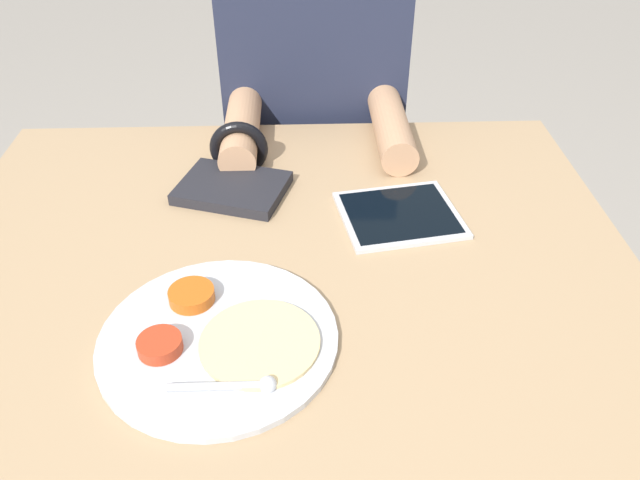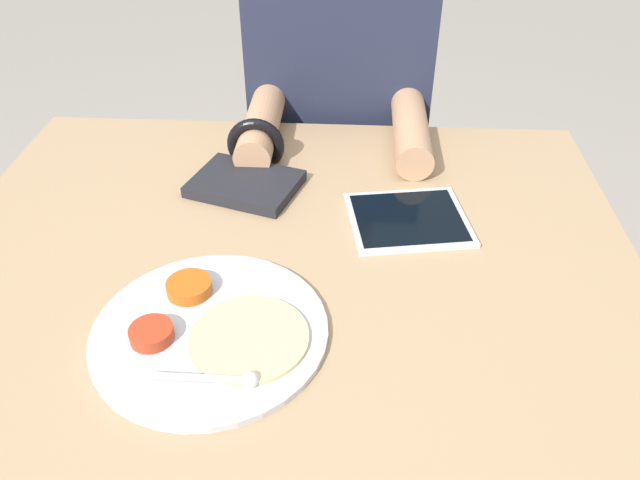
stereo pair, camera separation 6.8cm
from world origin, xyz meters
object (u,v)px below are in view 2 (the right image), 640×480
red_notebook (245,185)px  tablet_device (408,219)px  thali_tray (211,330)px  person_diner (338,159)px

red_notebook → tablet_device: bearing=-16.6°
red_notebook → tablet_device: 0.30m
thali_tray → person_diner: bearing=79.1°
thali_tray → red_notebook: (-0.01, 0.36, 0.00)m
red_notebook → person_diner: bearing=68.5°
tablet_device → person_diner: bearing=105.4°
thali_tray → tablet_device: bearing=45.0°
tablet_device → person_diner: 0.52m
person_diner → red_notebook: bearing=-111.5°
thali_tray → tablet_device: size_ratio=1.44×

